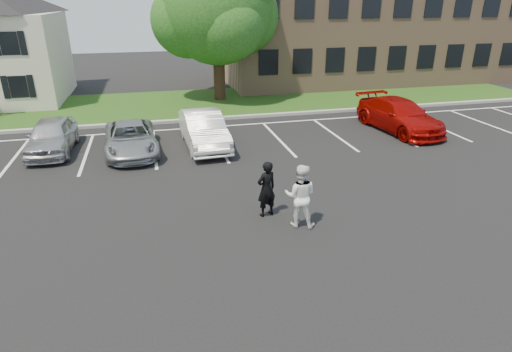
# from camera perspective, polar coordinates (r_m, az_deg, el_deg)

# --- Properties ---
(ground_plane) EXTENTS (90.00, 90.00, 0.00)m
(ground_plane) POSITION_cam_1_polar(r_m,az_deg,el_deg) (12.13, 1.15, -7.24)
(ground_plane) COLOR black
(ground_plane) RESTS_ON ground
(curb) EXTENTS (40.00, 0.30, 0.15)m
(curb) POSITION_cam_1_polar(r_m,az_deg,el_deg) (23.10, -6.65, 7.55)
(curb) COLOR gray
(curb) RESTS_ON ground
(grass_strip) EXTENTS (44.00, 8.00, 0.08)m
(grass_strip) POSITION_cam_1_polar(r_m,az_deg,el_deg) (26.96, -7.82, 9.61)
(grass_strip) COLOR #254312
(grass_strip) RESTS_ON ground
(stall_lines) EXTENTS (34.00, 5.36, 0.01)m
(stall_lines) POSITION_cam_1_polar(r_m,az_deg,el_deg) (20.45, -1.57, 5.50)
(stall_lines) COLOR white
(stall_lines) RESTS_ON ground
(office_building) EXTENTS (22.40, 10.40, 8.30)m
(office_building) POSITION_cam_1_polar(r_m,az_deg,el_deg) (36.29, 14.39, 19.05)
(office_building) COLOR #9C7959
(office_building) RESTS_ON ground
(tree) EXTENTS (7.80, 7.20, 8.80)m
(tree) POSITION_cam_1_polar(r_m,az_deg,el_deg) (27.23, -5.05, 21.14)
(tree) COLOR black
(tree) RESTS_ON ground
(man_black_suit) EXTENTS (0.72, 0.59, 1.71)m
(man_black_suit) POSITION_cam_1_polar(r_m,az_deg,el_deg) (12.55, 1.40, -1.74)
(man_black_suit) COLOR black
(man_black_suit) RESTS_ON ground
(man_white_shirt) EXTENTS (1.11, 1.01, 1.86)m
(man_white_shirt) POSITION_cam_1_polar(r_m,az_deg,el_deg) (12.02, 5.92, -2.65)
(man_white_shirt) COLOR white
(man_white_shirt) RESTS_ON ground
(car_silver_west) EXTENTS (1.75, 4.18, 1.41)m
(car_silver_west) POSITION_cam_1_polar(r_m,az_deg,el_deg) (19.88, -25.58, 4.85)
(car_silver_west) COLOR #BBBBC0
(car_silver_west) RESTS_ON ground
(car_silver_minivan) EXTENTS (2.33, 4.59, 1.24)m
(car_silver_minivan) POSITION_cam_1_polar(r_m,az_deg,el_deg) (18.63, -16.35, 4.82)
(car_silver_minivan) COLOR #A0A3A7
(car_silver_minivan) RESTS_ON ground
(car_white_sedan) EXTENTS (1.83, 4.67, 1.52)m
(car_white_sedan) POSITION_cam_1_polar(r_m,az_deg,el_deg) (18.78, -6.97, 6.16)
(car_white_sedan) COLOR silver
(car_white_sedan) RESTS_ON ground
(car_red_compact) EXTENTS (2.69, 5.40, 1.51)m
(car_red_compact) POSITION_cam_1_polar(r_m,az_deg,el_deg) (22.11, 18.56, 7.66)
(car_red_compact) COLOR #9A0905
(car_red_compact) RESTS_ON ground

